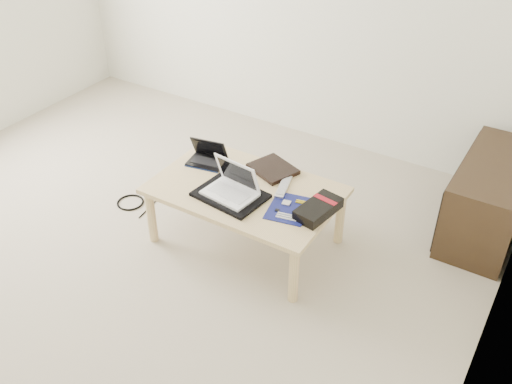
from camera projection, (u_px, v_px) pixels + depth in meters
The scene contains 14 objects.
ground at pixel (123, 261), 3.46m from camera, with size 4.00×4.00×0.00m, color #B8AC95.
coffee_table at pixel (245, 195), 3.42m from camera, with size 1.10×0.70×0.40m.
media_cabinet at pixel (488, 198), 3.57m from camera, with size 0.41×0.90×0.50m.
book at pixel (273, 169), 3.54m from camera, with size 0.33×0.31×0.03m.
netbook at pixel (207, 158), 3.61m from camera, with size 0.26×0.21×0.16m.
tablet at pixel (234, 183), 3.43m from camera, with size 0.23×0.18×0.01m.
remote at pixel (283, 187), 3.38m from camera, with size 0.11×0.24×0.02m.
neoprene_sleeve at pixel (230, 195), 3.32m from camera, with size 0.39×0.29×0.02m, color black.
white_laptop at pixel (232, 187), 3.29m from camera, with size 0.32×0.24×0.21m.
motherboard at pixel (289, 208), 3.22m from camera, with size 0.27×0.32×0.01m.
gpu_box at pixel (318, 209), 3.17m from camera, with size 0.19×0.31×0.06m.
cable_coil at pixel (230, 187), 3.39m from camera, with size 0.11×0.11×0.01m, color black.
floor_cable_coil at pixel (130, 202), 3.94m from camera, with size 0.19×0.19×0.01m, color black.
floor_cable_trail at pixel (154, 203), 3.94m from camera, with size 0.01×0.01×0.38m, color black.
Camera 1 is at (2.05, -1.79, 2.33)m, focal length 40.00 mm.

